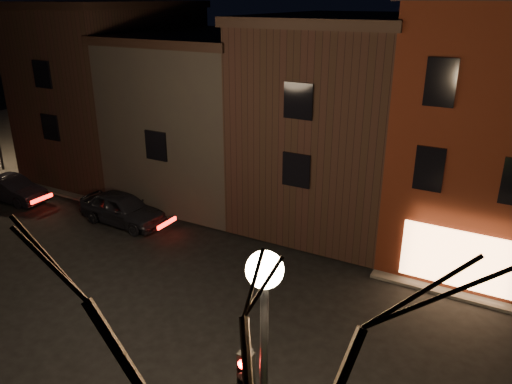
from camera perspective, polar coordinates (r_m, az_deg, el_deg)
ground at (r=18.33m, az=-7.54°, el=-12.77°), size 120.00×120.00×0.00m
sidewalk_far_left at (r=44.59m, az=-13.12°, el=7.67°), size 30.00×30.00×0.12m
corner_building at (r=22.02m, az=25.06°, el=6.70°), size 6.50×8.50×10.50m
row_building_a at (r=24.41m, az=9.75°, el=8.31°), size 7.30×10.30×9.40m
row_building_b at (r=27.72m, az=-4.68°, el=9.04°), size 7.80×10.30×8.40m
row_building_c at (r=32.12m, az=-15.78°, el=11.40°), size 7.30×10.30×9.90m
street_lamp_near at (r=8.44m, az=0.95°, el=-15.45°), size 0.60×0.60×6.48m
parked_car_a at (r=24.79m, az=-15.03°, el=-1.82°), size 4.56×1.94×1.54m
parked_car_b at (r=29.61m, az=-26.15°, el=0.30°), size 4.16×1.60×1.35m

